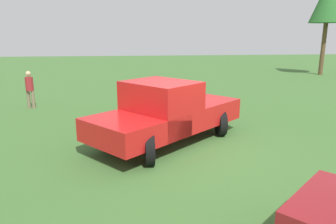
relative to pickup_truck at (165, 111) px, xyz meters
name	(u,v)px	position (x,y,z in m)	size (l,w,h in m)	color
ground_plane	(188,150)	(-0.69, -0.55, -0.94)	(80.00, 80.00, 0.00)	#3D662D
pickup_truck	(165,111)	(0.00, 0.00, 0.00)	(4.64, 4.92, 1.82)	black
person_bystander	(30,88)	(5.07, 5.21, -0.05)	(0.36, 0.36, 1.59)	#7A6B51
tree_back_right	(329,0)	(14.59, -13.90, 4.64)	(2.55, 2.55, 7.36)	brown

